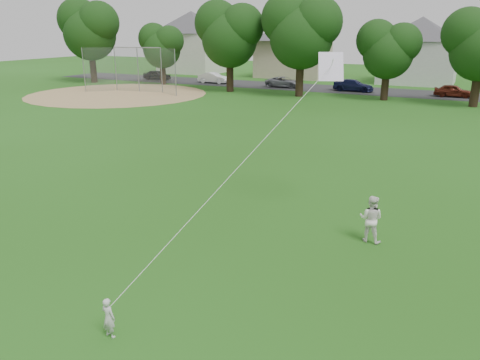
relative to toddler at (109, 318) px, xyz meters
The scene contains 10 objects.
ground 2.95m from the toddler, 93.44° to the left, with size 160.00×160.00×0.00m, color #204E12.
street 44.91m from the toddler, 90.22° to the left, with size 90.00×7.00×0.01m, color #2D2D30.
dirt_infield 40.50m from the toddler, 130.26° to the left, with size 18.00×18.00×0.02m, color #9E7F51.
toddler is the anchor object (origin of this frame).
older_boy 8.48m from the toddler, 61.20° to the left, with size 0.74×0.58×1.53m, color white.
kite 5.27m from the toddler, 77.21° to the left, with size 1.61×4.97×10.35m.
baseball_backstop 41.70m from the toddler, 127.55° to the left, with size 10.23×3.13×4.52m.
tree_row 38.72m from the toddler, 88.23° to the left, with size 82.98×7.85×10.53m.
parked_cars 43.98m from the toddler, 93.40° to the left, with size 55.69×2.50×1.28m.
house_row 55.09m from the toddler, 89.41° to the left, with size 77.15×14.08×10.33m.
Camera 1 is at (6.63, -9.43, 6.48)m, focal length 35.00 mm.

